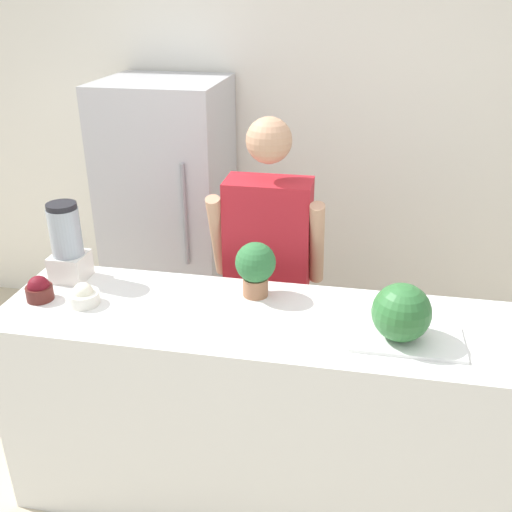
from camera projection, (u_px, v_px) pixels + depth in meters
wall_back at (303, 136)px, 3.59m from camera, size 8.00×0.06×2.60m
counter_island at (255, 409)px, 2.49m from camera, size 2.10×0.60×0.95m
refrigerator at (171, 218)px, 3.57m from camera, size 0.70×0.71×1.68m
person at (268, 276)px, 2.86m from camera, size 0.55×0.26×1.63m
cutting_board at (406, 339)px, 2.13m from camera, size 0.42×0.24×0.01m
watermelon at (401, 312)px, 2.07m from camera, size 0.22×0.22×0.22m
bowl_cherries at (39, 290)px, 2.39m from camera, size 0.11×0.11×0.11m
bowl_cream at (84, 296)px, 2.36m from camera, size 0.13×0.13×0.10m
blender at (67, 244)px, 2.51m from camera, size 0.15×0.15×0.36m
potted_plant at (256, 266)px, 2.38m from camera, size 0.17×0.17×0.24m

